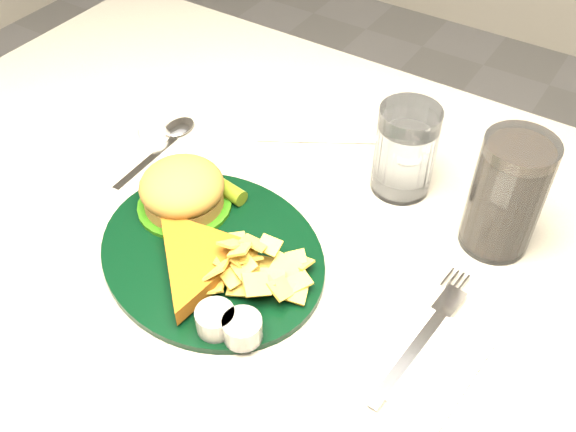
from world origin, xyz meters
name	(u,v)px	position (x,y,z in m)	size (l,w,h in m)	color
table	(284,400)	(0.00, 0.00, 0.38)	(1.20, 0.80, 0.75)	#A49E94
dinner_plate	(210,236)	(-0.05, -0.07, 0.78)	(0.28, 0.23, 0.06)	black
water_glass	(405,150)	(0.08, 0.15, 0.81)	(0.07, 0.07, 0.12)	white
cola_glass	(507,195)	(0.21, 0.13, 0.82)	(0.08, 0.08, 0.14)	black
fork_napkin	(413,350)	(0.20, -0.06, 0.76)	(0.13, 0.17, 0.01)	white
spoon	(146,161)	(-0.22, 0.01, 0.76)	(0.04, 0.16, 0.01)	silver
ramekin	(152,128)	(-0.26, 0.06, 0.76)	(0.04, 0.04, 0.02)	white
wrapped_straw	(341,140)	(-0.03, 0.19, 0.75)	(0.23, 0.08, 0.01)	white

